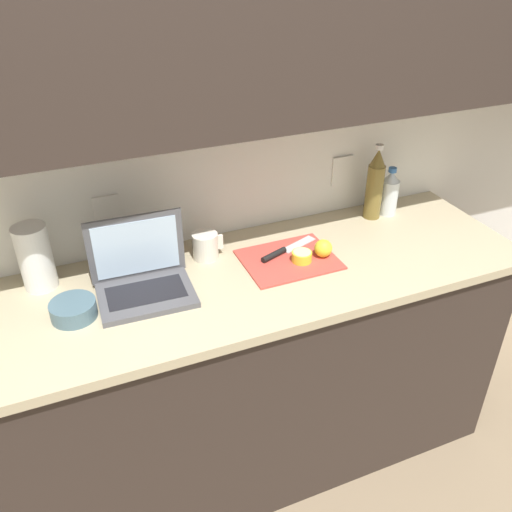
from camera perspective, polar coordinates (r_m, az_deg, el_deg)
ground_plane at (r=2.49m, az=-4.02°, el=-20.96°), size 12.00×12.00×0.00m
wall_back at (r=1.79m, az=-8.64°, el=17.81°), size 5.20×0.38×2.60m
counter_unit at (r=2.13m, az=-5.08°, el=-13.24°), size 2.33×0.63×0.94m
laptop at (r=1.81m, az=-11.90°, el=-1.99°), size 0.32×0.24×0.25m
cutting_board at (r=1.96m, az=3.47°, el=-0.37°), size 0.33×0.27×0.01m
knife at (r=1.97m, az=2.53°, el=0.40°), size 0.26×0.12×0.02m
lemon_half_cut at (r=1.94m, az=4.86°, el=-0.05°), size 0.07×0.07×0.04m
lemon_whole_beside at (r=1.97m, az=7.09°, el=0.82°), size 0.07×0.07×0.07m
bottle_green_soda at (r=2.24m, az=12.41°, el=7.33°), size 0.07×0.07×0.31m
bottle_oil_tall at (r=2.30m, az=13.86°, el=6.43°), size 0.07×0.07×0.20m
measuring_cup at (r=1.96m, az=-5.34°, el=1.07°), size 0.11×0.09×0.10m
bowl_white at (r=1.77m, az=-18.67°, el=-5.37°), size 0.14×0.14×0.05m
paper_towel_roll at (r=1.90m, az=-22.22°, el=-0.14°), size 0.11×0.11×0.23m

